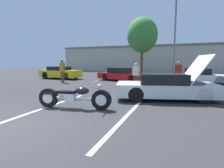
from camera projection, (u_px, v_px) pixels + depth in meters
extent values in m
plane|color=#2D2D30|center=(6.00, 127.00, 4.46)|extent=(80.00, 80.00, 0.00)
cube|color=white|center=(47.00, 107.00, 6.38)|extent=(0.12, 4.90, 0.01)
cube|color=white|center=(127.00, 116.00, 5.33)|extent=(0.12, 4.90, 0.01)
cube|color=#B2AD9E|center=(153.00, 59.00, 29.49)|extent=(32.00, 4.00, 4.40)
cube|color=slate|center=(153.00, 47.00, 29.24)|extent=(32.00, 4.20, 0.30)
cylinder|color=slate|center=(175.00, 34.00, 17.57)|extent=(0.18, 0.18, 8.87)
cylinder|color=brown|center=(142.00, 62.00, 21.63)|extent=(0.32, 0.32, 3.32)
ellipsoid|color=#387F38|center=(142.00, 35.00, 21.23)|extent=(3.71, 3.71, 4.26)
cylinder|color=black|center=(101.00, 100.00, 6.02)|extent=(0.71, 0.28, 0.70)
cylinder|color=black|center=(49.00, 98.00, 6.37)|extent=(0.71, 0.28, 0.70)
cylinder|color=silver|center=(101.00, 100.00, 6.02)|extent=(0.41, 0.23, 0.38)
cylinder|color=silver|center=(49.00, 98.00, 6.37)|extent=(0.41, 0.23, 0.38)
cylinder|color=silver|center=(74.00, 98.00, 6.19)|extent=(1.68, 0.42, 0.12)
cube|color=silver|center=(70.00, 97.00, 6.22)|extent=(0.40, 0.30, 0.28)
ellipsoid|color=black|center=(82.00, 91.00, 6.11)|extent=(0.55, 0.36, 0.26)
cube|color=black|center=(66.00, 92.00, 6.22)|extent=(0.72, 0.38, 0.10)
cube|color=black|center=(50.00, 93.00, 6.34)|extent=(0.42, 0.28, 0.10)
cylinder|color=silver|center=(99.00, 90.00, 6.00)|extent=(0.31, 0.12, 0.63)
cylinder|color=silver|center=(95.00, 82.00, 5.98)|extent=(0.16, 0.70, 0.04)
sphere|color=silver|center=(100.00, 86.00, 5.97)|extent=(0.16, 0.16, 0.16)
cylinder|color=silver|center=(64.00, 99.00, 6.39)|extent=(1.29, 0.32, 0.09)
cube|color=silver|center=(165.00, 89.00, 7.78)|extent=(4.62, 2.86, 0.54)
cube|color=black|center=(162.00, 78.00, 7.73)|extent=(2.29, 2.08, 0.43)
cylinder|color=black|center=(204.00, 96.00, 6.87)|extent=(0.67, 0.38, 0.63)
cylinder|color=black|center=(190.00, 90.00, 8.45)|extent=(0.67, 0.38, 0.63)
cylinder|color=black|center=(136.00, 95.00, 7.13)|extent=(0.67, 0.38, 0.63)
cylinder|color=black|center=(135.00, 89.00, 8.71)|extent=(0.67, 0.38, 0.63)
cube|color=silver|center=(195.00, 69.00, 7.55)|extent=(1.30, 1.85, 1.26)
cube|color=#4C4C51|center=(193.00, 85.00, 7.63)|extent=(0.84, 1.12, 0.28)
cube|color=silver|center=(200.00, 78.00, 13.86)|extent=(4.29, 2.24, 0.51)
cube|color=black|center=(198.00, 71.00, 13.87)|extent=(2.01, 1.85, 0.47)
cylinder|color=black|center=(220.00, 81.00, 12.58)|extent=(0.65, 0.28, 0.63)
cylinder|color=black|center=(217.00, 79.00, 14.05)|extent=(0.65, 0.28, 0.63)
cylinder|color=black|center=(182.00, 79.00, 13.69)|extent=(0.65, 0.28, 0.63)
cylinder|color=black|center=(183.00, 78.00, 15.16)|extent=(0.65, 0.28, 0.63)
cube|color=yellow|center=(61.00, 73.00, 17.47)|extent=(4.14, 1.92, 0.66)
cube|color=black|center=(59.00, 68.00, 17.47)|extent=(1.90, 1.64, 0.37)
cylinder|color=black|center=(66.00, 76.00, 16.31)|extent=(0.72, 0.25, 0.71)
cylinder|color=black|center=(76.00, 75.00, 17.68)|extent=(0.72, 0.25, 0.71)
cylinder|color=black|center=(45.00, 75.00, 17.30)|extent=(0.72, 0.25, 0.71)
cylinder|color=black|center=(56.00, 74.00, 18.67)|extent=(0.72, 0.25, 0.71)
cube|color=red|center=(123.00, 76.00, 15.47)|extent=(4.89, 3.10, 0.53)
cube|color=black|center=(121.00, 70.00, 15.53)|extent=(2.45, 2.16, 0.46)
cylinder|color=black|center=(132.00, 79.00, 14.01)|extent=(0.65, 0.40, 0.61)
cylinder|color=black|center=(142.00, 78.00, 15.22)|extent=(0.65, 0.40, 0.61)
cylinder|color=black|center=(105.00, 77.00, 15.76)|extent=(0.65, 0.40, 0.61)
cylinder|color=black|center=(116.00, 76.00, 16.97)|extent=(0.65, 0.40, 0.61)
cylinder|color=#333338|center=(176.00, 81.00, 11.66)|extent=(0.12, 0.12, 0.83)
cylinder|color=#333338|center=(179.00, 81.00, 11.59)|extent=(0.12, 0.12, 0.83)
cube|color=maroon|center=(178.00, 70.00, 11.54)|extent=(0.36, 0.20, 0.65)
cylinder|color=#9E704C|center=(175.00, 69.00, 11.61)|extent=(0.08, 0.08, 0.59)
cylinder|color=#9E704C|center=(182.00, 69.00, 11.46)|extent=(0.08, 0.08, 0.59)
sphere|color=#9E704C|center=(178.00, 63.00, 11.48)|extent=(0.22, 0.22, 0.22)
cylinder|color=brown|center=(61.00, 77.00, 14.16)|extent=(0.12, 0.12, 0.90)
cylinder|color=brown|center=(63.00, 77.00, 14.09)|extent=(0.12, 0.12, 0.90)
cube|color=#B29933|center=(62.00, 67.00, 14.02)|extent=(0.36, 0.20, 0.71)
cylinder|color=brown|center=(60.00, 67.00, 14.09)|extent=(0.08, 0.08, 0.64)
cylinder|color=brown|center=(64.00, 67.00, 13.94)|extent=(0.08, 0.08, 0.64)
sphere|color=brown|center=(62.00, 61.00, 13.96)|extent=(0.24, 0.24, 0.24)
cylinder|color=brown|center=(134.00, 81.00, 11.58)|extent=(0.12, 0.12, 0.77)
cylinder|color=brown|center=(137.00, 81.00, 11.51)|extent=(0.12, 0.12, 0.77)
cube|color=white|center=(136.00, 71.00, 11.46)|extent=(0.36, 0.20, 0.61)
cylinder|color=tan|center=(133.00, 70.00, 11.53)|extent=(0.08, 0.08, 0.55)
cylinder|color=tan|center=(139.00, 71.00, 11.38)|extent=(0.08, 0.08, 0.55)
sphere|color=tan|center=(136.00, 65.00, 11.41)|extent=(0.21, 0.21, 0.21)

